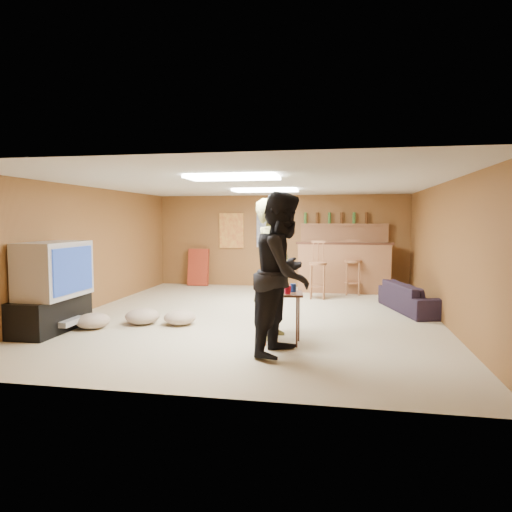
% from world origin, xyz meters
% --- Properties ---
extents(ground, '(7.00, 7.00, 0.00)m').
position_xyz_m(ground, '(0.00, 0.00, 0.00)').
color(ground, '#BBAE8E').
rests_on(ground, ground).
extents(ceiling, '(6.00, 7.00, 0.02)m').
position_xyz_m(ceiling, '(0.00, 0.00, 2.20)').
color(ceiling, silver).
rests_on(ceiling, ground).
extents(wall_back, '(6.00, 0.02, 2.20)m').
position_xyz_m(wall_back, '(0.00, 3.50, 1.10)').
color(wall_back, brown).
rests_on(wall_back, ground).
extents(wall_front, '(6.00, 0.02, 2.20)m').
position_xyz_m(wall_front, '(0.00, -3.50, 1.10)').
color(wall_front, brown).
rests_on(wall_front, ground).
extents(wall_left, '(0.02, 7.00, 2.20)m').
position_xyz_m(wall_left, '(-3.00, 0.00, 1.10)').
color(wall_left, brown).
rests_on(wall_left, ground).
extents(wall_right, '(0.02, 7.00, 2.20)m').
position_xyz_m(wall_right, '(3.00, 0.00, 1.10)').
color(wall_right, brown).
rests_on(wall_right, ground).
extents(tv_stand, '(0.55, 1.30, 0.50)m').
position_xyz_m(tv_stand, '(-2.72, -1.50, 0.25)').
color(tv_stand, black).
rests_on(tv_stand, ground).
extents(dvd_box, '(0.35, 0.50, 0.08)m').
position_xyz_m(dvd_box, '(-2.50, -1.50, 0.15)').
color(dvd_box, '#B2B2B7').
rests_on(dvd_box, tv_stand).
extents(tv_body, '(0.60, 1.10, 0.80)m').
position_xyz_m(tv_body, '(-2.65, -1.50, 0.90)').
color(tv_body, '#B2B2B7').
rests_on(tv_body, tv_stand).
extents(tv_screen, '(0.02, 0.95, 0.65)m').
position_xyz_m(tv_screen, '(-2.34, -1.50, 0.90)').
color(tv_screen, navy).
rests_on(tv_screen, tv_body).
extents(bar_counter, '(2.00, 0.60, 1.10)m').
position_xyz_m(bar_counter, '(1.50, 2.95, 0.55)').
color(bar_counter, brown).
rests_on(bar_counter, ground).
extents(bar_lip, '(2.10, 0.12, 0.05)m').
position_xyz_m(bar_lip, '(1.50, 2.70, 1.10)').
color(bar_lip, '#3F2014').
rests_on(bar_lip, bar_counter).
extents(bar_shelf, '(2.00, 0.18, 0.05)m').
position_xyz_m(bar_shelf, '(1.50, 3.40, 1.50)').
color(bar_shelf, brown).
rests_on(bar_shelf, bar_backing).
extents(bar_backing, '(2.00, 0.14, 0.60)m').
position_xyz_m(bar_backing, '(1.50, 3.42, 1.20)').
color(bar_backing, brown).
rests_on(bar_backing, bar_counter).
extents(poster_left, '(0.60, 0.03, 0.85)m').
position_xyz_m(poster_left, '(-1.20, 3.46, 1.35)').
color(poster_left, '#BF3F26').
rests_on(poster_left, wall_back).
extents(poster_right, '(0.55, 0.03, 0.80)m').
position_xyz_m(poster_right, '(-0.30, 3.46, 1.35)').
color(poster_right, '#334C99').
rests_on(poster_right, wall_back).
extents(folding_chair_stack, '(0.50, 0.26, 0.91)m').
position_xyz_m(folding_chair_stack, '(-2.00, 3.30, 0.45)').
color(folding_chair_stack, maroon).
rests_on(folding_chair_stack, ground).
extents(ceiling_panel_front, '(1.20, 0.60, 0.04)m').
position_xyz_m(ceiling_panel_front, '(0.00, -1.50, 2.17)').
color(ceiling_panel_front, white).
rests_on(ceiling_panel_front, ceiling).
extents(ceiling_panel_back, '(1.20, 0.60, 0.04)m').
position_xyz_m(ceiling_panel_back, '(0.00, 1.20, 2.17)').
color(ceiling_panel_back, white).
rests_on(ceiling_panel_back, ceiling).
extents(person_olive, '(0.54, 0.75, 1.90)m').
position_xyz_m(person_olive, '(0.49, -1.27, 0.95)').
color(person_olive, olive).
rests_on(person_olive, ground).
extents(person_black, '(0.95, 1.10, 1.94)m').
position_xyz_m(person_black, '(0.74, -2.00, 0.97)').
color(person_black, black).
rests_on(person_black, ground).
extents(sofa, '(1.10, 1.82, 0.50)m').
position_xyz_m(sofa, '(2.70, 0.94, 0.25)').
color(sofa, black).
rests_on(sofa, ground).
extents(tray_table, '(0.56, 0.47, 0.67)m').
position_xyz_m(tray_table, '(0.67, -1.57, 0.34)').
color(tray_table, '#3F2014').
rests_on(tray_table, ground).
extents(cup_red_near, '(0.08, 0.08, 0.10)m').
position_xyz_m(cup_red_near, '(0.53, -1.55, 0.72)').
color(cup_red_near, red).
rests_on(cup_red_near, tray_table).
extents(cup_red_far, '(0.09, 0.09, 0.11)m').
position_xyz_m(cup_red_far, '(0.75, -1.67, 0.73)').
color(cup_red_far, red).
rests_on(cup_red_far, tray_table).
extents(cup_blue, '(0.10, 0.10, 0.11)m').
position_xyz_m(cup_blue, '(0.80, -1.48, 0.73)').
color(cup_blue, navy).
rests_on(cup_blue, tray_table).
extents(bar_stool_left, '(0.48, 0.48, 1.17)m').
position_xyz_m(bar_stool_left, '(0.97, 1.95, 0.59)').
color(bar_stool_left, brown).
rests_on(bar_stool_left, ground).
extents(bar_stool_right, '(0.39, 0.39, 1.12)m').
position_xyz_m(bar_stool_right, '(1.69, 2.60, 0.56)').
color(bar_stool_right, brown).
rests_on(bar_stool_right, ground).
extents(cushion_near_tv, '(0.66, 0.66, 0.24)m').
position_xyz_m(cushion_near_tv, '(-1.61, -0.84, 0.12)').
color(cushion_near_tv, tan).
rests_on(cushion_near_tv, ground).
extents(cushion_mid, '(0.64, 0.64, 0.22)m').
position_xyz_m(cushion_mid, '(-1.02, -0.78, 0.11)').
color(cushion_mid, tan).
rests_on(cushion_mid, ground).
extents(cushion_far, '(0.59, 0.59, 0.22)m').
position_xyz_m(cushion_far, '(-2.21, -1.24, 0.11)').
color(cushion_far, tan).
rests_on(cushion_far, ground).
extents(bottle_row, '(1.48, 0.08, 0.26)m').
position_xyz_m(bottle_row, '(1.30, 3.38, 1.65)').
color(bottle_row, '#3F7233').
rests_on(bottle_row, bar_shelf).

